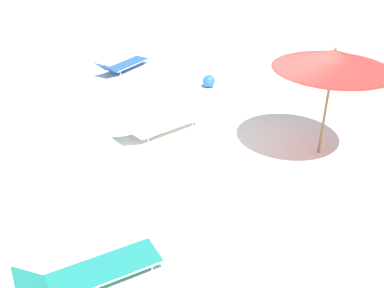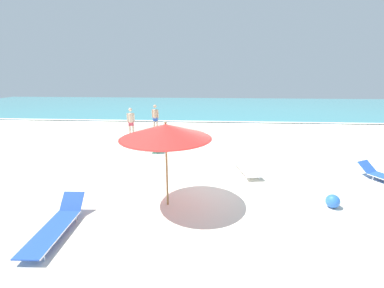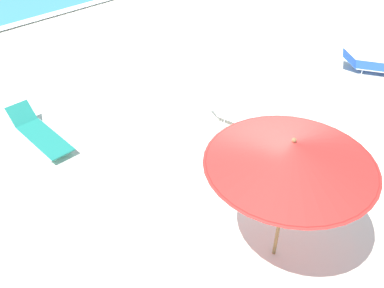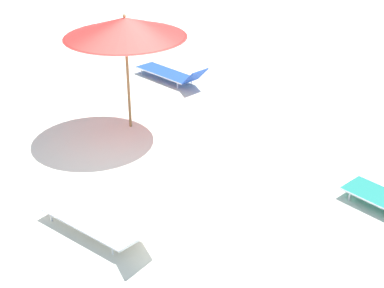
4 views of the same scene
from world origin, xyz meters
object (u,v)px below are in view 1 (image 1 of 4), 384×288
Objects in this scene: beach_umbrella at (334,60)px; beach_ball at (209,81)px; sun_lounger_near_water_right at (123,65)px; sun_lounger_under_umbrella at (90,272)px; sun_lounger_beside_umbrella at (158,126)px.

beach_umbrella reaches higher than beach_ball.
beach_ball is at bearing 1.82° from beach_umbrella.
sun_lounger_near_water_right is at bearing 32.86° from beach_ball.
beach_umbrella is 6.46× the size of beach_ball.
sun_lounger_near_water_right is (8.95, -3.89, -0.01)m from sun_lounger_under_umbrella.
sun_lounger_near_water_right is at bearing -21.42° from sun_lounger_beside_umbrella.
sun_lounger_beside_umbrella is (2.67, 2.91, -2.02)m from beach_umbrella.
sun_lounger_near_water_right is (7.63, 1.97, -2.03)m from beach_umbrella.
sun_lounger_beside_umbrella is at bearing 47.55° from beach_umbrella.
sun_lounger_near_water_right is at bearing 14.51° from beach_umbrella.
beach_umbrella is at bearing -178.18° from beach_ball.
sun_lounger_beside_umbrella is 1.02× the size of sun_lounger_near_water_right.
beach_umbrella is 1.21× the size of sun_lounger_under_umbrella.
sun_lounger_under_umbrella is at bearing 102.75° from beach_umbrella.
beach_ball is (2.14, -2.76, -0.02)m from sun_lounger_beside_umbrella.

